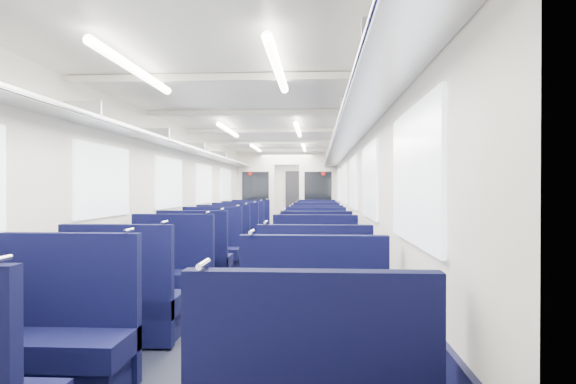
% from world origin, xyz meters
% --- Properties ---
extents(floor, '(2.80, 18.00, 0.01)m').
position_xyz_m(floor, '(0.00, 0.00, 0.00)').
color(floor, black).
rests_on(floor, ground).
extents(ceiling, '(2.80, 18.00, 0.01)m').
position_xyz_m(ceiling, '(0.00, 0.00, 2.35)').
color(ceiling, white).
rests_on(ceiling, wall_left).
extents(wall_left, '(0.02, 18.00, 2.35)m').
position_xyz_m(wall_left, '(-1.40, 0.00, 1.18)').
color(wall_left, silver).
rests_on(wall_left, floor).
extents(dado_left, '(0.03, 17.90, 0.70)m').
position_xyz_m(dado_left, '(-1.39, 0.00, 0.35)').
color(dado_left, black).
rests_on(dado_left, floor).
extents(wall_right, '(0.02, 18.00, 2.35)m').
position_xyz_m(wall_right, '(1.40, 0.00, 1.18)').
color(wall_right, silver).
rests_on(wall_right, floor).
extents(dado_right, '(0.03, 17.90, 0.70)m').
position_xyz_m(dado_right, '(1.39, 0.00, 0.35)').
color(dado_right, black).
rests_on(dado_right, floor).
extents(wall_far, '(2.80, 0.02, 2.35)m').
position_xyz_m(wall_far, '(0.00, 9.00, 1.18)').
color(wall_far, silver).
rests_on(wall_far, floor).
extents(luggage_rack_left, '(0.36, 17.40, 0.18)m').
position_xyz_m(luggage_rack_left, '(-1.21, 0.00, 1.97)').
color(luggage_rack_left, '#B2B5BA').
rests_on(luggage_rack_left, wall_left).
extents(luggage_rack_right, '(0.36, 17.40, 0.18)m').
position_xyz_m(luggage_rack_right, '(1.21, 0.00, 1.97)').
color(luggage_rack_right, '#B2B5BA').
rests_on(luggage_rack_right, wall_right).
extents(windows, '(2.78, 15.60, 0.75)m').
position_xyz_m(windows, '(0.00, -0.46, 1.42)').
color(windows, white).
rests_on(windows, wall_left).
extents(ceiling_fittings, '(2.70, 16.06, 0.11)m').
position_xyz_m(ceiling_fittings, '(0.00, -0.26, 2.29)').
color(ceiling_fittings, silver).
rests_on(ceiling_fittings, ceiling).
extents(end_door, '(0.75, 0.06, 2.00)m').
position_xyz_m(end_door, '(0.00, 8.94, 1.00)').
color(end_door, black).
rests_on(end_door, floor).
extents(bulkhead, '(2.80, 0.10, 2.35)m').
position_xyz_m(bulkhead, '(-0.00, 3.55, 1.23)').
color(bulkhead, silver).
rests_on(bulkhead, floor).
extents(seat_2, '(0.96, 0.53, 1.08)m').
position_xyz_m(seat_2, '(-0.83, -7.12, 0.33)').
color(seat_2, '#0B0D34').
rests_on(seat_2, floor).
extents(seat_3, '(0.96, 0.53, 1.08)m').
position_xyz_m(seat_3, '(0.83, -7.19, 0.33)').
color(seat_3, '#0B0D34').
rests_on(seat_3, floor).
extents(seat_4, '(0.96, 0.53, 1.08)m').
position_xyz_m(seat_4, '(-0.83, -6.08, 0.33)').
color(seat_4, '#0B0D34').
rests_on(seat_4, floor).
extents(seat_5, '(0.96, 0.53, 1.08)m').
position_xyz_m(seat_5, '(0.83, -6.03, 0.33)').
color(seat_5, '#0B0D34').
rests_on(seat_5, floor).
extents(seat_6, '(0.96, 0.53, 1.08)m').
position_xyz_m(seat_6, '(-0.83, -4.72, 0.33)').
color(seat_6, '#0B0D34').
rests_on(seat_6, floor).
extents(seat_7, '(0.96, 0.53, 1.08)m').
position_xyz_m(seat_7, '(0.83, -4.77, 0.33)').
color(seat_7, '#0B0D34').
rests_on(seat_7, floor).
extents(seat_8, '(0.96, 0.53, 1.08)m').
position_xyz_m(seat_8, '(-0.83, -3.57, 0.33)').
color(seat_8, '#0B0D34').
rests_on(seat_8, floor).
extents(seat_9, '(0.96, 0.53, 1.08)m').
position_xyz_m(seat_9, '(0.83, -3.62, 0.33)').
color(seat_9, '#0B0D34').
rests_on(seat_9, floor).
extents(seat_10, '(0.96, 0.53, 1.08)m').
position_xyz_m(seat_10, '(-0.83, -2.54, 0.33)').
color(seat_10, '#0B0D34').
rests_on(seat_10, floor).
extents(seat_11, '(0.96, 0.53, 1.08)m').
position_xyz_m(seat_11, '(0.83, -2.52, 0.33)').
color(seat_11, '#0B0D34').
rests_on(seat_11, floor).
extents(seat_12, '(0.96, 0.53, 1.08)m').
position_xyz_m(seat_12, '(-0.83, -1.35, 0.33)').
color(seat_12, '#0B0D34').
rests_on(seat_12, floor).
extents(seat_13, '(0.96, 0.53, 1.08)m').
position_xyz_m(seat_13, '(0.83, -1.43, 0.33)').
color(seat_13, '#0B0D34').
rests_on(seat_13, floor).
extents(seat_14, '(0.96, 0.53, 1.08)m').
position_xyz_m(seat_14, '(-0.83, -0.34, 0.33)').
color(seat_14, '#0B0D34').
rests_on(seat_14, floor).
extents(seat_15, '(0.96, 0.53, 1.08)m').
position_xyz_m(seat_15, '(0.83, -0.23, 0.33)').
color(seat_15, '#0B0D34').
rests_on(seat_15, floor).
extents(seat_16, '(0.96, 0.53, 1.08)m').
position_xyz_m(seat_16, '(-0.83, 0.99, 0.33)').
color(seat_16, '#0B0D34').
rests_on(seat_16, floor).
extents(seat_17, '(0.96, 0.53, 1.08)m').
position_xyz_m(seat_17, '(0.83, 1.03, 0.33)').
color(seat_17, '#0B0D34').
rests_on(seat_17, floor).
extents(seat_18, '(0.96, 0.53, 1.08)m').
position_xyz_m(seat_18, '(-0.83, 2.04, 0.33)').
color(seat_18, '#0B0D34').
rests_on(seat_18, floor).
extents(seat_19, '(0.96, 0.53, 1.08)m').
position_xyz_m(seat_19, '(0.83, 2.18, 0.33)').
color(seat_19, '#0B0D34').
rests_on(seat_19, floor).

